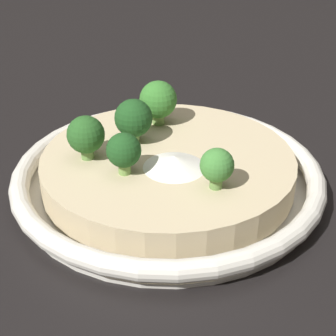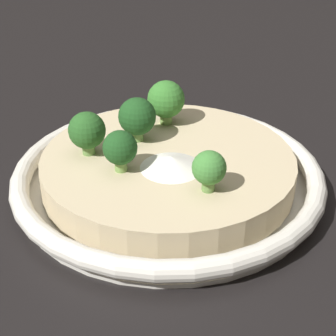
{
  "view_description": "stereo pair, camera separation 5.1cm",
  "coord_description": "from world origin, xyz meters",
  "px_view_note": "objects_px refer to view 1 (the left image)",
  "views": [
    {
      "loc": [
        0.42,
        -0.11,
        0.28
      ],
      "look_at": [
        0.0,
        0.0,
        0.02
      ],
      "focal_mm": 55.0,
      "sensor_mm": 36.0,
      "label": 1
    },
    {
      "loc": [
        0.43,
        -0.06,
        0.28
      ],
      "look_at": [
        0.0,
        0.0,
        0.02
      ],
      "focal_mm": 55.0,
      "sensor_mm": 36.0,
      "label": 2
    }
  ],
  "objects_px": {
    "broccoli_front": "(124,151)",
    "broccoli_left": "(134,119)",
    "risotto_bowl": "(168,173)",
    "broccoli_right": "(217,166)",
    "broccoli_back_left": "(158,100)",
    "broccoli_front_left": "(86,135)"
  },
  "relations": [
    {
      "from": "broccoli_front",
      "to": "broccoli_left",
      "type": "distance_m",
      "value": 0.06
    },
    {
      "from": "risotto_bowl",
      "to": "broccoli_front",
      "type": "xyz_separation_m",
      "value": [
        0.02,
        -0.05,
        0.04
      ]
    },
    {
      "from": "risotto_bowl",
      "to": "broccoli_right",
      "type": "xyz_separation_m",
      "value": [
        0.07,
        0.03,
        0.04
      ]
    },
    {
      "from": "broccoli_right",
      "to": "broccoli_left",
      "type": "distance_m",
      "value": 0.12
    },
    {
      "from": "broccoli_right",
      "to": "broccoli_back_left",
      "type": "bearing_deg",
      "value": -172.1
    },
    {
      "from": "broccoli_front_left",
      "to": "broccoli_right",
      "type": "bearing_deg",
      "value": 52.11
    },
    {
      "from": "broccoli_front_left",
      "to": "broccoli_back_left",
      "type": "bearing_deg",
      "value": 124.88
    },
    {
      "from": "broccoli_front",
      "to": "broccoli_front_left",
      "type": "distance_m",
      "value": 0.05
    },
    {
      "from": "risotto_bowl",
      "to": "broccoli_right",
      "type": "relative_size",
      "value": 8.17
    },
    {
      "from": "broccoli_front",
      "to": "broccoli_front_left",
      "type": "height_order",
      "value": "broccoli_front_left"
    },
    {
      "from": "broccoli_front",
      "to": "broccoli_left",
      "type": "bearing_deg",
      "value": 161.0
    },
    {
      "from": "risotto_bowl",
      "to": "broccoli_back_left",
      "type": "distance_m",
      "value": 0.09
    },
    {
      "from": "risotto_bowl",
      "to": "broccoli_front_left",
      "type": "xyz_separation_m",
      "value": [
        -0.01,
        -0.08,
        0.04
      ]
    },
    {
      "from": "broccoli_right",
      "to": "broccoli_front",
      "type": "distance_m",
      "value": 0.09
    },
    {
      "from": "risotto_bowl",
      "to": "broccoli_left",
      "type": "bearing_deg",
      "value": -143.1
    },
    {
      "from": "broccoli_right",
      "to": "broccoli_back_left",
      "type": "height_order",
      "value": "broccoli_back_left"
    },
    {
      "from": "risotto_bowl",
      "to": "broccoli_back_left",
      "type": "height_order",
      "value": "broccoli_back_left"
    },
    {
      "from": "risotto_bowl",
      "to": "broccoli_left",
      "type": "distance_m",
      "value": 0.06
    },
    {
      "from": "broccoli_back_left",
      "to": "broccoli_front",
      "type": "bearing_deg",
      "value": -29.64
    },
    {
      "from": "broccoli_right",
      "to": "broccoli_front",
      "type": "bearing_deg",
      "value": -120.72
    },
    {
      "from": "risotto_bowl",
      "to": "broccoli_front",
      "type": "height_order",
      "value": "broccoli_front"
    },
    {
      "from": "broccoli_front",
      "to": "broccoli_left",
      "type": "xyz_separation_m",
      "value": [
        -0.06,
        0.02,
        0.0
      ]
    }
  ]
}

